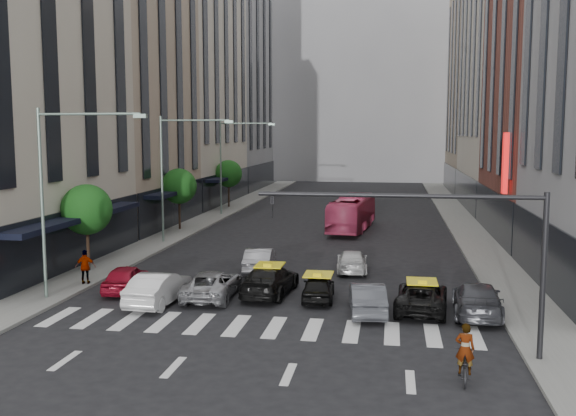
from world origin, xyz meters
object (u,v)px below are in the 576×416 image
at_px(taxi_left, 270,280).
at_px(taxi_center, 318,288).
at_px(car_red, 126,278).
at_px(car_white_front, 159,288).
at_px(bus, 352,213).
at_px(streetlamp_far, 230,154).
at_px(pedestrian_far, 85,267).
at_px(motorcycle, 464,367).
at_px(streetlamp_mid, 174,162).
at_px(streetlamp_near, 60,178).

distance_m(taxi_left, taxi_center, 2.59).
height_order(car_red, taxi_center, car_red).
height_order(car_red, car_white_front, car_white_front).
distance_m(car_red, bus, 24.37).
bearing_deg(bus, taxi_left, 89.03).
distance_m(streetlamp_far, bus, 14.99).
xyz_separation_m(taxi_left, bus, (2.70, 21.70, 0.69)).
distance_m(taxi_left, pedestrian_far, 9.81).
distance_m(streetlamp_far, motorcycle, 43.35).
relative_size(streetlamp_mid, taxi_center, 2.46).
bearing_deg(taxi_left, streetlamp_near, 20.99).
xyz_separation_m(taxi_center, pedestrian_far, (-12.30, 0.78, 0.42)).
distance_m(streetlamp_near, car_red, 6.07).
relative_size(streetlamp_near, motorcycle, 4.94).
xyz_separation_m(streetlamp_near, motorcycle, (17.75, -7.18, -5.43)).
bearing_deg(streetlamp_mid, motorcycle, -52.55).
relative_size(car_red, taxi_left, 0.79).
bearing_deg(streetlamp_mid, pedestrian_far, -91.55).
bearing_deg(car_red, streetlamp_near, 39.94).
distance_m(streetlamp_near, bus, 27.66).
relative_size(streetlamp_mid, car_red, 2.24).
bearing_deg(car_white_front, motorcycle, 153.86).
relative_size(taxi_left, bus, 0.50).
bearing_deg(taxi_center, car_white_front, 10.88).
relative_size(car_red, pedestrian_far, 2.24).
relative_size(streetlamp_mid, pedestrian_far, 5.02).
relative_size(streetlamp_near, car_red, 2.24).
bearing_deg(car_white_front, pedestrian_far, -24.37).
relative_size(bus, pedestrian_far, 5.72).
bearing_deg(streetlamp_near, bus, 63.58).
height_order(streetlamp_far, taxi_center, streetlamp_far).
height_order(streetlamp_mid, streetlamp_far, same).
distance_m(streetlamp_mid, taxi_left, 17.07).
bearing_deg(bus, streetlamp_far, -25.75).
bearing_deg(taxi_center, motorcycle, 118.98).
bearing_deg(streetlamp_near, car_red, 46.17).
bearing_deg(car_white_front, taxi_center, -162.64).
distance_m(streetlamp_far, pedestrian_far, 29.54).
bearing_deg(streetlamp_far, streetlamp_mid, -90.00).
bearing_deg(pedestrian_far, streetlamp_near, 85.02).
bearing_deg(motorcycle, streetlamp_far, -60.45).
height_order(streetlamp_mid, taxi_center, streetlamp_mid).
height_order(car_red, taxi_left, taxi_left).
distance_m(car_white_front, bus, 25.35).
height_order(streetlamp_mid, taxi_left, streetlamp_mid).
distance_m(streetlamp_near, pedestrian_far, 5.65).
bearing_deg(car_white_front, streetlamp_near, 6.42).
relative_size(streetlamp_far, bus, 0.88).
distance_m(taxi_left, bus, 21.88).
relative_size(car_red, taxi_center, 1.10).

